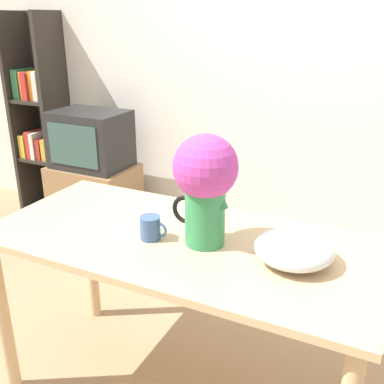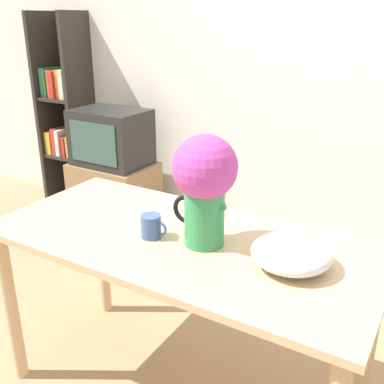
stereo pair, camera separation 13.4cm
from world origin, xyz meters
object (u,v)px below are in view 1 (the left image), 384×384
Objects in this scene: white_bowl at (294,249)px; tv_set at (90,139)px; coffee_mug at (151,228)px; flower_vase at (205,180)px.

tv_set is at bearing 147.39° from white_bowl.
tv_set reaches higher than coffee_mug.
flower_vase reaches higher than coffee_mug.
flower_vase is 0.40m from white_bowl.
coffee_mug is at bearing -44.19° from tv_set.
flower_vase is at bearing -38.44° from tv_set.
coffee_mug is at bearing -173.26° from white_bowl.
flower_vase is at bearing 16.84° from coffee_mug.
tv_set reaches higher than white_bowl.
tv_set is (-1.25, 1.21, -0.07)m from coffee_mug.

